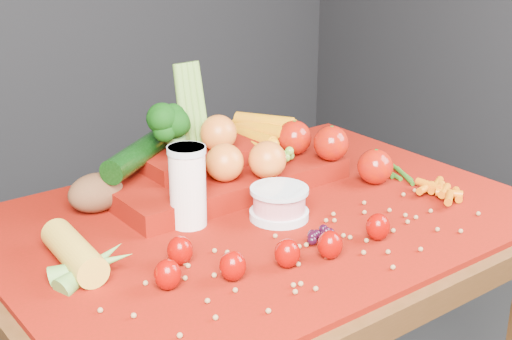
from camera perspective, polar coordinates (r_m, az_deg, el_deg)
table at (r=1.48m, az=0.47°, el=-7.31°), size 1.10×0.80×0.75m
red_cloth at (r=1.43m, az=0.49°, el=-3.74°), size 1.05×0.75×0.01m
milk_glass at (r=1.36m, az=-5.50°, el=-1.08°), size 0.07×0.07×0.16m
yogurt_bowl at (r=1.40m, az=1.87°, el=-2.57°), size 0.12×0.12×0.06m
strawberry_scatter at (r=1.22m, az=0.76°, el=-6.48°), size 0.44×0.18×0.06m
dark_grape_cluster at (r=1.31m, az=5.23°, el=-5.31°), size 0.06×0.05×0.03m
soybean_scatter at (r=1.29m, az=5.95°, el=-6.24°), size 0.84×0.24×0.01m
corn_ear at (r=1.23m, az=-13.40°, el=-7.14°), size 0.19×0.24×0.06m
potato at (r=1.46m, az=-12.69°, el=-1.78°), size 0.12×0.08×0.08m
baby_carrot_pile at (r=1.55m, az=14.56°, el=-1.54°), size 0.18×0.17×0.03m
green_bean_pile at (r=1.67m, az=11.22°, el=-0.12°), size 0.14×0.12×0.01m
produce_mound at (r=1.54m, az=-1.76°, el=0.77°), size 0.59×0.39×0.27m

